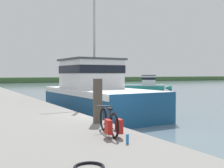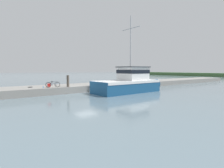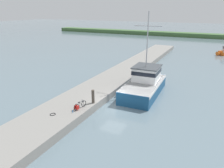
{
  "view_description": "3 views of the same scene",
  "coord_description": "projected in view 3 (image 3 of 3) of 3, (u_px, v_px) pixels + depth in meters",
  "views": [
    {
      "loc": [
        -5.56,
        -9.93,
        2.45
      ],
      "look_at": [
        0.07,
        0.43,
        2.03
      ],
      "focal_mm": 45.0,
      "sensor_mm": 36.0,
      "label": 1
    },
    {
      "loc": [
        19.2,
        -9.85,
        3.0
      ],
      "look_at": [
        0.26,
        3.8,
        1.06
      ],
      "focal_mm": 28.0,
      "sensor_mm": 36.0,
      "label": 2
    },
    {
      "loc": [
        9.41,
        -19.76,
        10.27
      ],
      "look_at": [
        -1.34,
        2.38,
        1.75
      ],
      "focal_mm": 35.0,
      "sensor_mm": 36.0,
      "label": 3
    }
  ],
  "objects": [
    {
      "name": "hose_coil",
      "position": [
        53.0,
        114.0,
        20.49
      ],
      "size": [
        0.54,
        0.54,
        0.05
      ],
      "primitive_type": "torus",
      "color": "black",
      "rests_on": "dock_pier"
    },
    {
      "name": "water_bottle_on_curb",
      "position": [
        73.0,
        112.0,
        20.83
      ],
      "size": [
        0.07,
        0.07,
        0.22
      ],
      "primitive_type": "cylinder",
      "color": "blue",
      "rests_on": "dock_pier"
    },
    {
      "name": "ground_plane",
      "position": [
        113.0,
        107.0,
        24.04
      ],
      "size": [
        320.0,
        320.0,
        0.0
      ],
      "primitive_type": "plane",
      "color": "slate"
    },
    {
      "name": "fishing_boat_main",
      "position": [
        145.0,
        83.0,
        27.66
      ],
      "size": [
        4.1,
        10.78,
        10.0
      ],
      "rotation": [
        0.0,
        0.0,
        0.03
      ],
      "color": "navy",
      "rests_on": "ground_plane"
    },
    {
      "name": "bicycle_touring",
      "position": [
        79.0,
        106.0,
        21.55
      ],
      "size": [
        0.63,
        1.66,
        0.72
      ],
      "rotation": [
        0.0,
        0.0,
        -0.2
      ],
      "color": "black",
      "rests_on": "dock_pier"
    },
    {
      "name": "mooring_post",
      "position": [
        93.0,
        97.0,
        22.78
      ],
      "size": [
        0.31,
        0.31,
        1.45
      ],
      "primitive_type": "cylinder",
      "color": "#51473D",
      "rests_on": "dock_pier"
    },
    {
      "name": "dock_pier",
      "position": [
        85.0,
        98.0,
        25.44
      ],
      "size": [
        5.05,
        80.0,
        0.85
      ],
      "primitive_type": "cube",
      "color": "gray",
      "rests_on": "ground_plane"
    }
  ]
}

